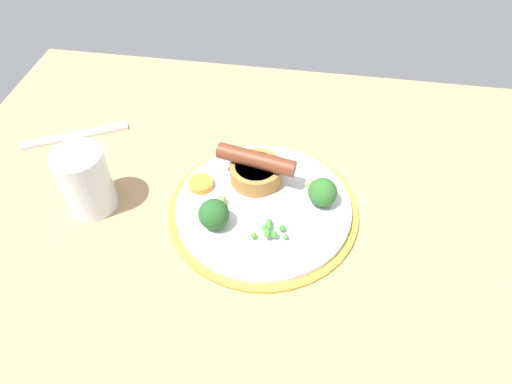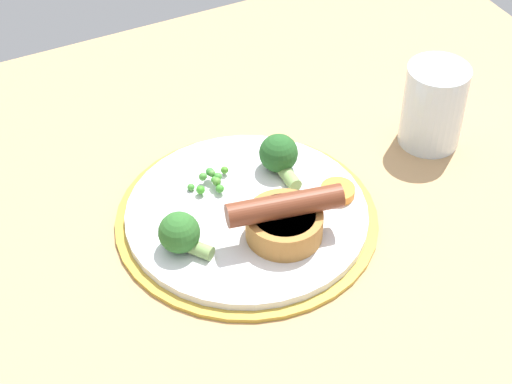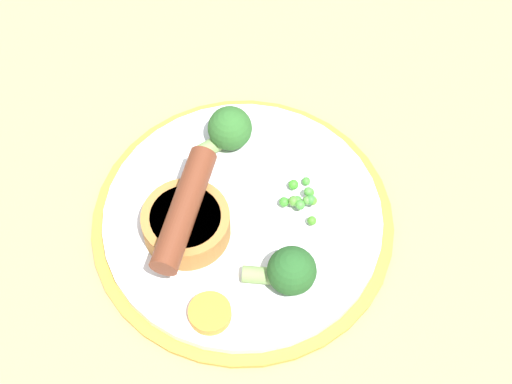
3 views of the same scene
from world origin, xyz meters
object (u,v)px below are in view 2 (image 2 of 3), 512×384
Objects in this scene: dinner_plate at (247,217)px; pea_pile at (210,179)px; sausage_pudding at (284,219)px; broccoli_floret_far at (279,155)px; broccoli_floret_near at (181,234)px; carrot_slice_5 at (338,191)px; drinking_glass at (434,106)px.

pea_pile is at bearing -71.87° from dinner_plate.
sausage_pudding is at bearing 109.42° from pea_pile.
dinner_plate is 2.31× the size of sausage_pudding.
broccoli_floret_far reaches higher than dinner_plate.
dinner_plate is at bearing -113.78° from broccoli_floret_near.
carrot_slice_5 is (-18.22, 0.22, -1.53)cm from broccoli_floret_near.
dinner_plate is 6.12cm from sausage_pudding.
dinner_plate is at bearing -57.82° from sausage_pudding.
sausage_pudding is 2.35× the size of pea_pile.
dinner_plate is 8.24cm from broccoli_floret_far.
carrot_slice_5 is 16.49cm from drinking_glass.
broccoli_floret_near is 34.02cm from drinking_glass.
dinner_plate is 5.42× the size of pea_pile.
pea_pile is at bearing -5.69° from drinking_glass.
sausage_pudding reaches higher than carrot_slice_5.
drinking_glass is (-27.15, 2.70, 2.70)cm from pea_pile.
broccoli_floret_near is 0.54× the size of drinking_glass.
broccoli_floret_near is 1.47× the size of carrot_slice_5.
drinking_glass is at bearing -162.66° from carrot_slice_5.
broccoli_floret_far is at bearing -144.23° from dinner_plate.
broccoli_floret_near reaches higher than carrot_slice_5.
broccoli_floret_far reaches higher than pea_pile.
sausage_pudding reaches higher than broccoli_floret_far.
pea_pile is 0.81× the size of broccoli_floret_far.
drinking_glass reaches higher than broccoli_floret_far.
broccoli_floret_far is 0.63× the size of drinking_glass.
dinner_plate is at bearing -12.08° from carrot_slice_5.
broccoli_floret_near is at bearing -5.19° from sausage_pudding.
broccoli_floret_far is at bearing 173.63° from pea_pile.
broccoli_floret_near is (8.29, 1.91, 2.88)cm from dinner_plate.
carrot_slice_5 is 0.37× the size of drinking_glass.
pea_pile is at bearing -32.76° from carrot_slice_5.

